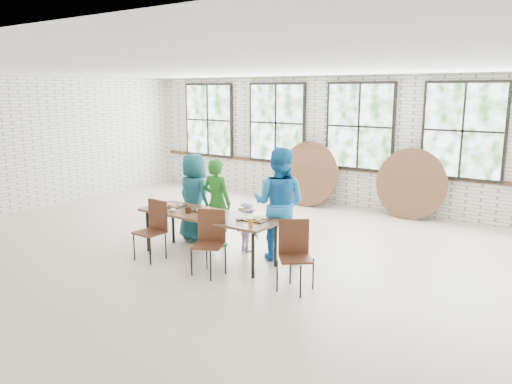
% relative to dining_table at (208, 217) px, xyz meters
% --- Properties ---
extents(room, '(12.00, 12.00, 12.00)m').
position_rel_dining_table_xyz_m(room, '(0.50, 4.65, 1.14)').
color(room, beige).
rests_on(room, ground).
extents(dining_table, '(2.40, 0.80, 0.74)m').
position_rel_dining_table_xyz_m(dining_table, '(0.00, 0.00, 0.00)').
color(dining_table, brown).
rests_on(dining_table, ground).
extents(chair_near_left, '(0.44, 0.42, 0.95)m').
position_rel_dining_table_xyz_m(chair_near_left, '(-0.73, -0.49, -0.13)').
color(chair_near_left, '#4E291A').
rests_on(chair_near_left, ground).
extents(chair_near_right, '(0.55, 0.54, 0.95)m').
position_rel_dining_table_xyz_m(chair_near_right, '(0.43, -0.48, -0.13)').
color(chair_near_right, '#4E291A').
rests_on(chair_near_right, ground).
extents(chair_spare, '(0.58, 0.58, 0.95)m').
position_rel_dining_table_xyz_m(chair_spare, '(1.75, -0.27, -0.13)').
color(chair_spare, '#4E291A').
rests_on(chair_spare, ground).
extents(adult_teal, '(0.85, 0.64, 1.57)m').
position_rel_dining_table_xyz_m(adult_teal, '(-0.89, 0.65, 0.10)').
color(adult_teal, navy).
rests_on(adult_teal, ground).
extents(adult_green, '(0.57, 0.39, 1.53)m').
position_rel_dining_table_xyz_m(adult_green, '(-0.36, 0.65, 0.07)').
color(adult_green, '#1F651A').
rests_on(adult_green, ground).
extents(toddler, '(0.60, 0.45, 0.83)m').
position_rel_dining_table_xyz_m(toddler, '(0.28, 0.65, -0.27)').
color(toddler, '#191543').
rests_on(toddler, ground).
extents(adult_blue, '(1.01, 0.87, 1.80)m').
position_rel_dining_table_xyz_m(adult_blue, '(0.92, 0.65, 0.21)').
color(adult_blue, '#1C77C5').
rests_on(adult_blue, ground).
extents(tabletop_clutter, '(2.11, 0.61, 0.11)m').
position_rel_dining_table_xyz_m(tabletop_clutter, '(0.09, -0.03, 0.08)').
color(tabletop_clutter, black).
rests_on(tabletop_clutter, dining_table).
extents(round_tops_leaning, '(3.91, 0.45, 1.50)m').
position_rel_dining_table_xyz_m(round_tops_leaning, '(0.20, 4.37, 0.05)').
color(round_tops_leaning, brown).
rests_on(round_tops_leaning, ground).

